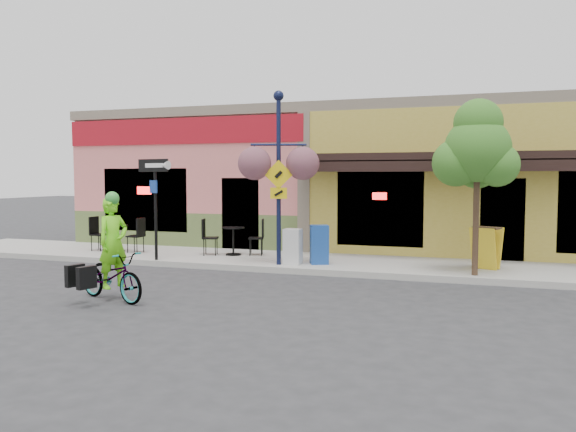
{
  "coord_description": "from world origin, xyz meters",
  "views": [
    {
      "loc": [
        3.63,
        -12.18,
        2.33
      ],
      "look_at": [
        -0.53,
        0.5,
        1.4
      ],
      "focal_mm": 35.0,
      "sensor_mm": 36.0,
      "label": 1
    }
  ],
  "objects_px": {
    "newspaper_box_blue": "(319,245)",
    "newspaper_box_grey": "(293,247)",
    "bicycle": "(112,276)",
    "cyclist_rider": "(113,256)",
    "one_way_sign": "(156,210)",
    "building": "(364,179)",
    "street_tree": "(477,187)",
    "lamp_post": "(279,178)"
  },
  "relations": [
    {
      "from": "newspaper_box_blue",
      "to": "newspaper_box_grey",
      "type": "relative_size",
      "value": 1.1
    },
    {
      "from": "bicycle",
      "to": "cyclist_rider",
      "type": "bearing_deg",
      "value": -71.22
    },
    {
      "from": "one_way_sign",
      "to": "newspaper_box_grey",
      "type": "relative_size",
      "value": 2.98
    },
    {
      "from": "bicycle",
      "to": "newspaper_box_blue",
      "type": "bearing_deg",
      "value": -12.57
    },
    {
      "from": "building",
      "to": "cyclist_rider",
      "type": "bearing_deg",
      "value": -104.3
    },
    {
      "from": "one_way_sign",
      "to": "street_tree",
      "type": "relative_size",
      "value": 0.67
    },
    {
      "from": "bicycle",
      "to": "lamp_post",
      "type": "relative_size",
      "value": 0.41
    },
    {
      "from": "building",
      "to": "newspaper_box_grey",
      "type": "xyz_separation_m",
      "value": [
        -0.59,
        -6.43,
        -1.66
      ]
    },
    {
      "from": "one_way_sign",
      "to": "bicycle",
      "type": "bearing_deg",
      "value": -57.71
    },
    {
      "from": "building",
      "to": "newspaper_box_grey",
      "type": "relative_size",
      "value": 20.49
    },
    {
      "from": "cyclist_rider",
      "to": "one_way_sign",
      "type": "xyz_separation_m",
      "value": [
        -1.48,
        3.92,
        0.62
      ]
    },
    {
      "from": "building",
      "to": "cyclist_rider",
      "type": "relative_size",
      "value": 10.69
    },
    {
      "from": "cyclist_rider",
      "to": "one_way_sign",
      "type": "height_order",
      "value": "one_way_sign"
    },
    {
      "from": "cyclist_rider",
      "to": "lamp_post",
      "type": "xyz_separation_m",
      "value": [
        1.84,
        4.19,
        1.45
      ]
    },
    {
      "from": "one_way_sign",
      "to": "newspaper_box_grey",
      "type": "height_order",
      "value": "one_way_sign"
    },
    {
      "from": "lamp_post",
      "to": "cyclist_rider",
      "type": "bearing_deg",
      "value": -132.36
    },
    {
      "from": "one_way_sign",
      "to": "street_tree",
      "type": "xyz_separation_m",
      "value": [
        7.96,
        0.2,
        0.65
      ]
    },
    {
      "from": "lamp_post",
      "to": "newspaper_box_blue",
      "type": "height_order",
      "value": "lamp_post"
    },
    {
      "from": "building",
      "to": "bicycle",
      "type": "distance_m",
      "value": 11.27
    },
    {
      "from": "building",
      "to": "newspaper_box_grey",
      "type": "distance_m",
      "value": 6.67
    },
    {
      "from": "lamp_post",
      "to": "street_tree",
      "type": "bearing_deg",
      "value": -19.38
    },
    {
      "from": "lamp_post",
      "to": "newspaper_box_blue",
      "type": "distance_m",
      "value": 1.95
    },
    {
      "from": "newspaper_box_grey",
      "to": "street_tree",
      "type": "bearing_deg",
      "value": -3.59
    },
    {
      "from": "one_way_sign",
      "to": "cyclist_rider",
      "type": "bearing_deg",
      "value": -57.07
    },
    {
      "from": "lamp_post",
      "to": "street_tree",
      "type": "relative_size",
      "value": 1.09
    },
    {
      "from": "bicycle",
      "to": "newspaper_box_grey",
      "type": "xyz_separation_m",
      "value": [
        2.2,
        4.34,
        0.13
      ]
    },
    {
      "from": "building",
      "to": "lamp_post",
      "type": "relative_size",
      "value": 4.23
    },
    {
      "from": "newspaper_box_blue",
      "to": "one_way_sign",
      "type": "bearing_deg",
      "value": 166.86
    },
    {
      "from": "cyclist_rider",
      "to": "newspaper_box_grey",
      "type": "relative_size",
      "value": 1.92
    },
    {
      "from": "building",
      "to": "cyclist_rider",
      "type": "xyz_separation_m",
      "value": [
        -2.75,
        -10.77,
        -1.4
      ]
    },
    {
      "from": "lamp_post",
      "to": "newspaper_box_blue",
      "type": "xyz_separation_m",
      "value": [
        0.93,
        0.44,
        -1.66
      ]
    },
    {
      "from": "building",
      "to": "street_tree",
      "type": "height_order",
      "value": "building"
    },
    {
      "from": "lamp_post",
      "to": "one_way_sign",
      "type": "height_order",
      "value": "lamp_post"
    },
    {
      "from": "lamp_post",
      "to": "one_way_sign",
      "type": "bearing_deg",
      "value": 165.85
    },
    {
      "from": "cyclist_rider",
      "to": "newspaper_box_blue",
      "type": "height_order",
      "value": "cyclist_rider"
    },
    {
      "from": "bicycle",
      "to": "one_way_sign",
      "type": "distance_m",
      "value": 4.3
    },
    {
      "from": "cyclist_rider",
      "to": "newspaper_box_blue",
      "type": "bearing_deg",
      "value": -12.11
    },
    {
      "from": "newspaper_box_blue",
      "to": "newspaper_box_grey",
      "type": "distance_m",
      "value": 0.67
    },
    {
      "from": "building",
      "to": "bicycle",
      "type": "relative_size",
      "value": 10.25
    },
    {
      "from": "lamp_post",
      "to": "newspaper_box_grey",
      "type": "relative_size",
      "value": 4.84
    },
    {
      "from": "bicycle",
      "to": "street_tree",
      "type": "height_order",
      "value": "street_tree"
    },
    {
      "from": "building",
      "to": "one_way_sign",
      "type": "xyz_separation_m",
      "value": [
        -4.23,
        -6.85,
        -0.78
      ]
    }
  ]
}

